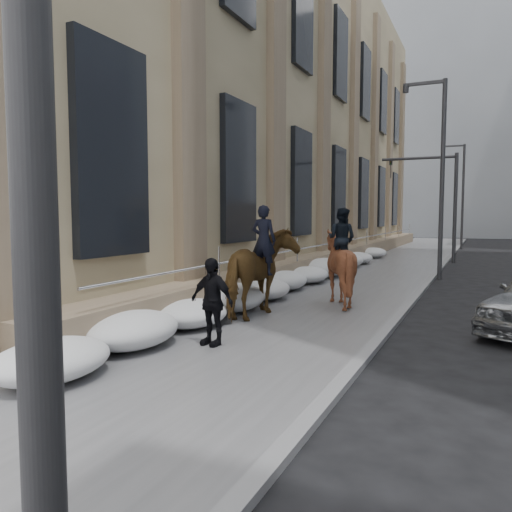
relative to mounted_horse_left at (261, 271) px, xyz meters
The scene contains 13 objects.
ground 3.90m from the mounted_horse_left, 83.29° to the right, with size 140.00×140.00×0.00m, color black.
sidewalk 6.46m from the mounted_horse_left, 86.11° to the left, with size 5.00×80.00×0.12m, color #59585B.
curb 7.13m from the mounted_horse_left, 64.28° to the left, with size 0.24×80.00×0.12m, color slate.
limestone_building 18.63m from the mounted_horse_left, 106.50° to the left, with size 6.10×44.00×18.00m.
bg_building_mid 57.93m from the mounted_horse_left, 85.50° to the left, with size 30.00×12.00×28.00m, color slate.
bg_building_far 69.11m from the mounted_horse_left, 94.66° to the left, with size 24.00×12.00×20.00m, color gray.
streetlight_mid 11.31m from the mounted_horse_left, 72.94° to the left, with size 1.71×0.24×8.00m.
streetlight_far 30.68m from the mounted_horse_left, 84.03° to the left, with size 1.71×0.24×8.00m.
traffic_signal 18.71m from the mounted_horse_left, 82.22° to the left, with size 4.10×0.22×6.00m.
snow_bank 4.62m from the mounted_horse_left, 102.57° to the left, with size 1.70×18.10×0.76m.
mounted_horse_left is the anchor object (origin of this frame).
mounted_horse_right 2.80m from the mounted_horse_left, 62.95° to the left, with size 2.06×2.22×2.71m.
pedestrian 2.88m from the mounted_horse_left, 85.37° to the right, with size 0.99×0.41×1.69m, color black.
Camera 1 is at (4.54, -7.44, 2.62)m, focal length 35.00 mm.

